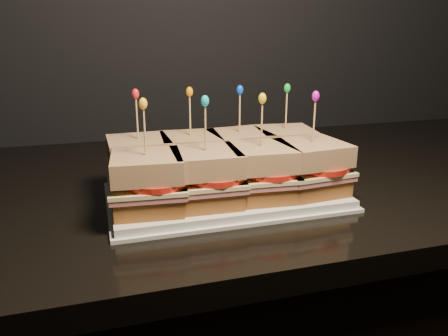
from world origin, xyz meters
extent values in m
cube|color=black|center=(0.75, 1.64, 0.86)|extent=(2.19, 0.75, 0.04)
cube|color=white|center=(0.78, 1.51, 0.89)|extent=(0.38, 0.23, 0.02)
cube|color=white|center=(0.78, 1.51, 0.89)|extent=(0.39, 0.25, 0.01)
cube|color=brown|center=(0.64, 1.56, 0.92)|extent=(0.10, 0.10, 0.03)
cube|color=#B15A57|center=(0.64, 1.56, 0.93)|extent=(0.11, 0.11, 0.01)
cube|color=beige|center=(0.64, 1.56, 0.94)|extent=(0.11, 0.11, 0.01)
cylinder|color=red|center=(0.65, 1.56, 0.95)|extent=(0.10, 0.10, 0.01)
cube|color=brown|center=(0.64, 1.56, 0.97)|extent=(0.10, 0.10, 0.03)
cylinder|color=tan|center=(0.64, 1.56, 1.02)|extent=(0.00, 0.00, 0.09)
ellipsoid|color=red|center=(0.64, 1.56, 1.06)|extent=(0.01, 0.01, 0.02)
cube|color=brown|center=(0.73, 1.56, 0.92)|extent=(0.11, 0.11, 0.03)
cube|color=#B15A57|center=(0.73, 1.56, 0.93)|extent=(0.12, 0.11, 0.01)
cube|color=beige|center=(0.73, 1.56, 0.94)|extent=(0.12, 0.11, 0.01)
cylinder|color=red|center=(0.74, 1.56, 0.95)|extent=(0.10, 0.10, 0.01)
cube|color=brown|center=(0.73, 1.56, 0.97)|extent=(0.11, 0.11, 0.03)
cylinder|color=tan|center=(0.73, 1.56, 1.02)|extent=(0.00, 0.00, 0.09)
ellipsoid|color=orange|center=(0.73, 1.56, 1.06)|extent=(0.01, 0.01, 0.02)
cube|color=brown|center=(0.82, 1.56, 0.92)|extent=(0.11, 0.11, 0.03)
cube|color=#B15A57|center=(0.82, 1.56, 0.93)|extent=(0.12, 0.11, 0.01)
cube|color=beige|center=(0.82, 1.56, 0.94)|extent=(0.12, 0.12, 0.01)
cylinder|color=red|center=(0.83, 1.56, 0.95)|extent=(0.10, 0.10, 0.01)
cube|color=brown|center=(0.82, 1.56, 0.97)|extent=(0.11, 0.11, 0.03)
cylinder|color=tan|center=(0.82, 1.56, 1.02)|extent=(0.00, 0.00, 0.09)
ellipsoid|color=blue|center=(0.82, 1.56, 1.06)|extent=(0.01, 0.01, 0.02)
cube|color=brown|center=(0.91, 1.56, 0.92)|extent=(0.11, 0.11, 0.03)
cube|color=#B15A57|center=(0.91, 1.56, 0.93)|extent=(0.12, 0.12, 0.01)
cube|color=beige|center=(0.91, 1.56, 0.94)|extent=(0.12, 0.12, 0.01)
cylinder|color=red|center=(0.92, 1.56, 0.95)|extent=(0.10, 0.10, 0.01)
cube|color=brown|center=(0.91, 1.56, 0.97)|extent=(0.11, 0.11, 0.03)
cylinder|color=tan|center=(0.91, 1.56, 1.02)|extent=(0.00, 0.00, 0.09)
ellipsoid|color=green|center=(0.91, 1.56, 1.06)|extent=(0.01, 0.01, 0.02)
cube|color=brown|center=(0.64, 1.46, 0.92)|extent=(0.11, 0.11, 0.03)
cube|color=#B15A57|center=(0.64, 1.46, 0.93)|extent=(0.12, 0.11, 0.01)
cube|color=beige|center=(0.64, 1.46, 0.94)|extent=(0.12, 0.12, 0.01)
cylinder|color=red|center=(0.65, 1.45, 0.95)|extent=(0.10, 0.10, 0.01)
cube|color=brown|center=(0.64, 1.46, 0.97)|extent=(0.11, 0.11, 0.03)
cylinder|color=tan|center=(0.64, 1.46, 1.02)|extent=(0.00, 0.00, 0.09)
ellipsoid|color=#FEAD21|center=(0.64, 1.46, 1.06)|extent=(0.01, 0.01, 0.02)
cube|color=brown|center=(0.73, 1.46, 0.92)|extent=(0.10, 0.10, 0.03)
cube|color=#B15A57|center=(0.73, 1.46, 0.93)|extent=(0.11, 0.11, 0.01)
cube|color=beige|center=(0.73, 1.46, 0.94)|extent=(0.11, 0.11, 0.01)
cylinder|color=red|center=(0.74, 1.45, 0.95)|extent=(0.10, 0.10, 0.01)
cube|color=brown|center=(0.73, 1.46, 0.97)|extent=(0.10, 0.10, 0.03)
cylinder|color=tan|center=(0.73, 1.46, 1.02)|extent=(0.00, 0.00, 0.09)
ellipsoid|color=#11B5BD|center=(0.73, 1.46, 1.06)|extent=(0.01, 0.01, 0.02)
cube|color=brown|center=(0.82, 1.46, 0.92)|extent=(0.11, 0.11, 0.03)
cube|color=#B15A57|center=(0.82, 1.46, 0.93)|extent=(0.12, 0.11, 0.01)
cube|color=beige|center=(0.82, 1.46, 0.94)|extent=(0.12, 0.12, 0.01)
cylinder|color=red|center=(0.83, 1.45, 0.95)|extent=(0.10, 0.10, 0.01)
cube|color=brown|center=(0.82, 1.46, 0.97)|extent=(0.11, 0.11, 0.03)
cylinder|color=tan|center=(0.82, 1.46, 1.02)|extent=(0.00, 0.00, 0.09)
ellipsoid|color=yellow|center=(0.82, 1.46, 1.06)|extent=(0.01, 0.01, 0.02)
cube|color=brown|center=(0.91, 1.46, 0.92)|extent=(0.11, 0.11, 0.03)
cube|color=#B15A57|center=(0.91, 1.46, 0.93)|extent=(0.12, 0.11, 0.01)
cube|color=beige|center=(0.91, 1.46, 0.94)|extent=(0.12, 0.12, 0.01)
cylinder|color=red|center=(0.92, 1.45, 0.95)|extent=(0.10, 0.10, 0.01)
cube|color=brown|center=(0.91, 1.46, 0.97)|extent=(0.11, 0.11, 0.03)
cylinder|color=tan|center=(0.91, 1.46, 1.02)|extent=(0.00, 0.00, 0.09)
ellipsoid|color=#C510BB|center=(0.91, 1.46, 1.06)|extent=(0.01, 0.01, 0.02)
camera|label=1|loc=(0.58, 0.84, 1.16)|focal=35.00mm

